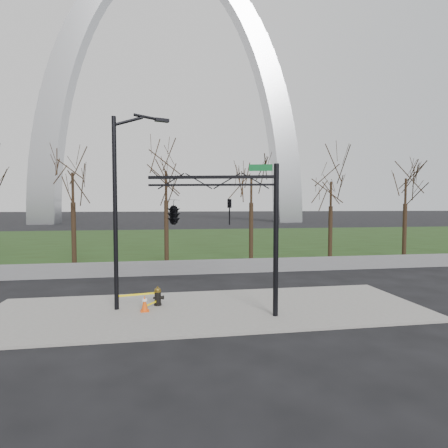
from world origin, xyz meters
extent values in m
plane|color=black|center=(0.00, 0.00, 0.00)|extent=(500.00, 500.00, 0.00)
cube|color=slate|center=(0.00, 0.00, 0.05)|extent=(18.00, 6.00, 0.10)
cube|color=#1E3011|center=(0.00, 30.00, 0.03)|extent=(120.00, 40.00, 0.06)
cube|color=#59595B|center=(0.00, 8.00, 0.45)|extent=(60.00, 0.30, 0.90)
cylinder|color=black|center=(-2.14, 0.82, 0.13)|extent=(0.33, 0.33, 0.06)
cylinder|color=black|center=(-2.14, 0.82, 0.39)|extent=(0.25, 0.25, 0.59)
cylinder|color=black|center=(-1.95, 0.76, 0.44)|extent=(0.23, 0.21, 0.16)
cylinder|color=black|center=(-2.28, 0.86, 0.41)|extent=(0.12, 0.12, 0.10)
cylinder|color=brown|center=(-2.14, 0.82, 0.71)|extent=(0.29, 0.29, 0.06)
ellipsoid|color=brown|center=(-2.14, 0.82, 0.77)|extent=(0.27, 0.27, 0.21)
cylinder|color=brown|center=(-2.14, 0.82, 0.88)|extent=(0.06, 0.06, 0.08)
cube|color=#E2490B|center=(-2.65, 0.02, 0.12)|extent=(0.37, 0.37, 0.04)
cone|color=#E2490B|center=(-2.65, 0.02, 0.45)|extent=(0.27, 0.27, 0.63)
cylinder|color=white|center=(-2.65, 0.02, 0.56)|extent=(0.20, 0.20, 0.09)
cylinder|color=black|center=(-3.81, 0.50, 4.00)|extent=(0.18, 0.18, 8.00)
cylinder|color=black|center=(-3.29, 0.66, 7.85)|extent=(1.24, 0.49, 0.56)
cylinder|color=black|center=(-2.47, 0.91, 8.10)|extent=(1.19, 0.47, 0.22)
cube|color=black|center=(-1.90, 1.09, 8.05)|extent=(0.64, 0.39, 0.14)
cylinder|color=black|center=(2.42, -1.40, 3.00)|extent=(0.20, 0.20, 6.00)
cube|color=black|center=(-0.01, -0.80, 5.50)|extent=(4.88, 1.32, 0.12)
cube|color=black|center=(-0.01, -0.80, 5.20)|extent=(4.87, 1.28, 0.08)
cube|color=#0C5926|center=(1.84, -1.26, 5.85)|extent=(0.88, 0.25, 0.25)
imported|color=black|center=(0.67, -0.97, 4.15)|extent=(0.21, 0.23, 1.00)
imported|color=black|center=(-1.46, -0.44, 4.15)|extent=(1.11, 2.54, 1.00)
cube|color=yellow|center=(-2.98, 0.66, 0.64)|extent=(1.67, 0.32, 0.08)
cube|color=yellow|center=(-2.40, 0.42, 0.30)|extent=(0.51, 0.81, 0.08)
camera|label=1|loc=(-1.79, -14.52, 4.40)|focal=28.44mm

